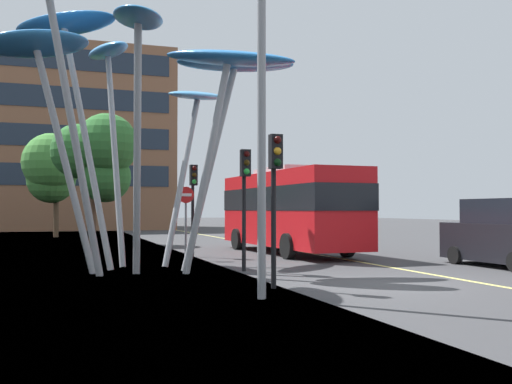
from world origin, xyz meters
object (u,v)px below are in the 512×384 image
car_parked_mid (507,235)px  street_lamp (275,62)px  traffic_light_kerb_near (275,177)px  traffic_light_island_mid (193,190)px  no_entry_sign (186,211)px  leaf_sculpture (130,61)px  traffic_light_kerb_far (245,183)px  red_bus (289,206)px

car_parked_mid → street_lamp: 10.86m
traffic_light_kerb_near → traffic_light_island_mid: bearing=88.9°
car_parked_mid → street_lamp: size_ratio=0.58×
traffic_light_kerb_near → no_entry_sign: (-0.35, 8.49, -0.82)m
leaf_sculpture → traffic_light_kerb_near: bearing=-61.0°
traffic_light_kerb_near → car_parked_mid: size_ratio=0.80×
street_lamp → traffic_light_kerb_near: bearing=69.5°
traffic_light_kerb_far → street_lamp: (-0.98, -5.23, 2.32)m
traffic_light_kerb_near → traffic_light_island_mid: traffic_light_kerb_near is taller
traffic_light_kerb_near → traffic_light_kerb_far: 3.93m
traffic_light_island_mid → car_parked_mid: size_ratio=0.79×
leaf_sculpture → traffic_light_kerb_far: leaf_sculpture is taller
traffic_light_kerb_far → no_entry_sign: traffic_light_kerb_far is taller
leaf_sculpture → car_parked_mid: leaf_sculpture is taller
red_bus → leaf_sculpture: size_ratio=1.05×
traffic_light_kerb_near → traffic_light_kerb_far: traffic_light_kerb_far is taller
leaf_sculpture → no_entry_sign: (2.43, 3.47, -4.52)m
leaf_sculpture → no_entry_sign: bearing=55.1°
traffic_light_kerb_near → car_parked_mid: 9.35m
leaf_sculpture → traffic_light_island_mid: size_ratio=2.63×
street_lamp → no_entry_sign: (0.15, 9.82, -3.17)m
traffic_light_kerb_far → car_parked_mid: traffic_light_kerb_far is taller
red_bus → traffic_light_kerb_near: red_bus is taller
traffic_light_island_mid → traffic_light_kerb_near: bearing=-91.1°
red_bus → no_entry_sign: bearing=-159.0°
leaf_sculpture → traffic_light_kerb_far: bearing=-18.8°
leaf_sculpture → street_lamp: bearing=-70.2°
traffic_light_kerb_near → car_parked_mid: traffic_light_kerb_near is taller
traffic_light_kerb_far → leaf_sculpture: bearing=161.2°
street_lamp → leaf_sculpture: bearing=109.8°
leaf_sculpture → traffic_light_island_mid: (2.97, 4.67, -3.70)m
traffic_light_kerb_far → traffic_light_island_mid: bearing=93.0°
traffic_light_kerb_far → no_entry_sign: size_ratio=1.35×
leaf_sculpture → street_lamp: (2.28, -6.35, -1.35)m
traffic_light_kerb_far → traffic_light_kerb_near: bearing=-97.1°
traffic_light_kerb_far → traffic_light_island_mid: (-0.30, 5.78, -0.03)m
red_bus → traffic_light_kerb_near: size_ratio=2.77×
leaf_sculpture → traffic_light_kerb_far: 5.03m
leaf_sculpture → street_lamp: 6.88m
traffic_light_kerb_near → traffic_light_kerb_far: size_ratio=0.99×
street_lamp → traffic_light_kerb_far: bearing=79.4°
street_lamp → no_entry_sign: size_ratio=2.92×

